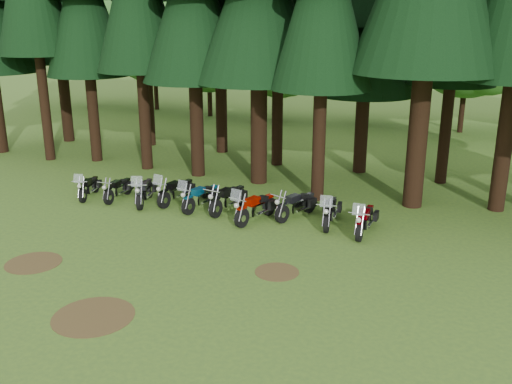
{
  "coord_description": "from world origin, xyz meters",
  "views": [
    {
      "loc": [
        10.35,
        -14.68,
        7.72
      ],
      "look_at": [
        1.84,
        5.0,
        1.0
      ],
      "focal_mm": 40.0,
      "sensor_mm": 36.0,
      "label": 1
    }
  ],
  "objects_px": {
    "motorcycle_4": "(201,198)",
    "motorcycle_6": "(256,208)",
    "motorcycle_8": "(330,212)",
    "motorcycle_5": "(228,199)",
    "motorcycle_3": "(176,192)",
    "motorcycle_2": "(145,192)",
    "motorcycle_0": "(89,188)",
    "motorcycle_1": "(118,189)",
    "motorcycle_7": "(296,206)",
    "motorcycle_9": "(365,221)"
  },
  "relations": [
    {
      "from": "motorcycle_4",
      "to": "motorcycle_9",
      "type": "xyz_separation_m",
      "value": [
        6.81,
        -0.04,
        0.0
      ]
    },
    {
      "from": "motorcycle_1",
      "to": "motorcycle_7",
      "type": "relative_size",
      "value": 0.94
    },
    {
      "from": "motorcycle_5",
      "to": "motorcycle_8",
      "type": "xyz_separation_m",
      "value": [
        4.24,
        0.13,
        -0.0
      ]
    },
    {
      "from": "motorcycle_4",
      "to": "motorcycle_7",
      "type": "bearing_deg",
      "value": 19.42
    },
    {
      "from": "motorcycle_7",
      "to": "motorcycle_8",
      "type": "relative_size",
      "value": 0.94
    },
    {
      "from": "motorcycle_3",
      "to": "motorcycle_7",
      "type": "bearing_deg",
      "value": 10.77
    },
    {
      "from": "motorcycle_7",
      "to": "motorcycle_8",
      "type": "distance_m",
      "value": 1.48
    },
    {
      "from": "motorcycle_0",
      "to": "motorcycle_3",
      "type": "relative_size",
      "value": 0.87
    },
    {
      "from": "motorcycle_6",
      "to": "motorcycle_1",
      "type": "bearing_deg",
      "value": -167.35
    },
    {
      "from": "motorcycle_3",
      "to": "motorcycle_6",
      "type": "xyz_separation_m",
      "value": [
        3.98,
        -0.72,
        0.02
      ]
    },
    {
      "from": "motorcycle_1",
      "to": "motorcycle_7",
      "type": "distance_m",
      "value": 7.92
    },
    {
      "from": "motorcycle_0",
      "to": "motorcycle_1",
      "type": "height_order",
      "value": "motorcycle_0"
    },
    {
      "from": "motorcycle_0",
      "to": "motorcycle_7",
      "type": "height_order",
      "value": "motorcycle_0"
    },
    {
      "from": "motorcycle_8",
      "to": "motorcycle_9",
      "type": "relative_size",
      "value": 1.02
    },
    {
      "from": "motorcycle_6",
      "to": "motorcycle_9",
      "type": "relative_size",
      "value": 1.05
    },
    {
      "from": "motorcycle_1",
      "to": "motorcycle_6",
      "type": "bearing_deg",
      "value": -6.11
    },
    {
      "from": "motorcycle_0",
      "to": "motorcycle_4",
      "type": "bearing_deg",
      "value": -11.52
    },
    {
      "from": "motorcycle_0",
      "to": "motorcycle_8",
      "type": "relative_size",
      "value": 0.86
    },
    {
      "from": "motorcycle_3",
      "to": "motorcycle_6",
      "type": "distance_m",
      "value": 4.05
    },
    {
      "from": "motorcycle_2",
      "to": "motorcycle_4",
      "type": "relative_size",
      "value": 1.0
    },
    {
      "from": "motorcycle_1",
      "to": "motorcycle_3",
      "type": "bearing_deg",
      "value": 7.58
    },
    {
      "from": "motorcycle_8",
      "to": "motorcycle_0",
      "type": "bearing_deg",
      "value": 176.47
    },
    {
      "from": "motorcycle_0",
      "to": "motorcycle_5",
      "type": "height_order",
      "value": "motorcycle_0"
    },
    {
      "from": "motorcycle_4",
      "to": "motorcycle_5",
      "type": "height_order",
      "value": "motorcycle_4"
    },
    {
      "from": "motorcycle_2",
      "to": "motorcycle_8",
      "type": "bearing_deg",
      "value": -15.64
    },
    {
      "from": "motorcycle_5",
      "to": "motorcycle_6",
      "type": "xyz_separation_m",
      "value": [
        1.48,
        -0.62,
        0.02
      ]
    },
    {
      "from": "motorcycle_4",
      "to": "motorcycle_2",
      "type": "bearing_deg",
      "value": -162.53
    },
    {
      "from": "motorcycle_3",
      "to": "motorcycle_8",
      "type": "distance_m",
      "value": 6.75
    },
    {
      "from": "motorcycle_0",
      "to": "motorcycle_9",
      "type": "bearing_deg",
      "value": -15.12
    },
    {
      "from": "motorcycle_3",
      "to": "motorcycle_4",
      "type": "relative_size",
      "value": 1.01
    },
    {
      "from": "motorcycle_1",
      "to": "motorcycle_4",
      "type": "bearing_deg",
      "value": -0.93
    },
    {
      "from": "motorcycle_3",
      "to": "motorcycle_5",
      "type": "distance_m",
      "value": 2.5
    },
    {
      "from": "motorcycle_0",
      "to": "motorcycle_3",
      "type": "height_order",
      "value": "motorcycle_3"
    },
    {
      "from": "motorcycle_6",
      "to": "motorcycle_9",
      "type": "xyz_separation_m",
      "value": [
        4.19,
        0.38,
        -0.03
      ]
    },
    {
      "from": "motorcycle_3",
      "to": "motorcycle_8",
      "type": "bearing_deg",
      "value": 7.69
    },
    {
      "from": "motorcycle_1",
      "to": "motorcycle_2",
      "type": "relative_size",
      "value": 0.9
    },
    {
      "from": "motorcycle_8",
      "to": "motorcycle_5",
      "type": "bearing_deg",
      "value": 173.46
    },
    {
      "from": "motorcycle_4",
      "to": "motorcycle_7",
      "type": "height_order",
      "value": "motorcycle_4"
    },
    {
      "from": "motorcycle_7",
      "to": "motorcycle_9",
      "type": "xyz_separation_m",
      "value": [
        2.88,
        -0.65,
        0.01
      ]
    },
    {
      "from": "motorcycle_4",
      "to": "motorcycle_6",
      "type": "xyz_separation_m",
      "value": [
        2.62,
        -0.42,
        0.03
      ]
    },
    {
      "from": "motorcycle_0",
      "to": "motorcycle_1",
      "type": "bearing_deg",
      "value": -5.09
    },
    {
      "from": "motorcycle_0",
      "to": "motorcycle_3",
      "type": "bearing_deg",
      "value": -5.19
    },
    {
      "from": "motorcycle_2",
      "to": "motorcycle_4",
      "type": "xyz_separation_m",
      "value": [
        2.55,
        0.3,
        -0.01
      ]
    },
    {
      "from": "motorcycle_9",
      "to": "motorcycle_5",
      "type": "bearing_deg",
      "value": 177.02
    },
    {
      "from": "motorcycle_0",
      "to": "motorcycle_8",
      "type": "distance_m",
      "value": 10.7
    },
    {
      "from": "motorcycle_5",
      "to": "motorcycle_6",
      "type": "relative_size",
      "value": 0.98
    },
    {
      "from": "motorcycle_1",
      "to": "motorcycle_8",
      "type": "xyz_separation_m",
      "value": [
        9.32,
        0.59,
        0.07
      ]
    },
    {
      "from": "motorcycle_4",
      "to": "motorcycle_6",
      "type": "bearing_deg",
      "value": 1.58
    },
    {
      "from": "motorcycle_6",
      "to": "motorcycle_2",
      "type": "bearing_deg",
      "value": -167.26
    },
    {
      "from": "motorcycle_8",
      "to": "motorcycle_4",
      "type": "bearing_deg",
      "value": 175.2
    }
  ]
}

